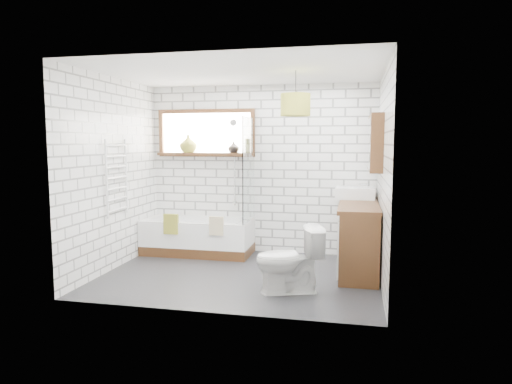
% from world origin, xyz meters
% --- Properties ---
extents(floor, '(3.40, 2.60, 0.01)m').
position_xyz_m(floor, '(0.00, 0.00, -0.01)').
color(floor, black).
rests_on(floor, ground).
extents(ceiling, '(3.40, 2.60, 0.01)m').
position_xyz_m(ceiling, '(0.00, 0.00, 2.50)').
color(ceiling, white).
rests_on(ceiling, ground).
extents(wall_back, '(3.40, 0.01, 2.50)m').
position_xyz_m(wall_back, '(0.00, 1.30, 1.25)').
color(wall_back, white).
rests_on(wall_back, ground).
extents(wall_front, '(3.40, 0.01, 2.50)m').
position_xyz_m(wall_front, '(0.00, -1.30, 1.25)').
color(wall_front, white).
rests_on(wall_front, ground).
extents(wall_left, '(0.01, 2.60, 2.50)m').
position_xyz_m(wall_left, '(-1.70, 0.00, 1.25)').
color(wall_left, white).
rests_on(wall_left, ground).
extents(wall_right, '(0.01, 2.60, 2.50)m').
position_xyz_m(wall_right, '(1.70, 0.00, 1.25)').
color(wall_right, white).
rests_on(wall_right, ground).
extents(window, '(1.52, 0.16, 0.68)m').
position_xyz_m(window, '(-0.85, 1.26, 1.80)').
color(window, '#351D0E').
rests_on(window, wall_back).
extents(towel_radiator, '(0.06, 0.52, 1.00)m').
position_xyz_m(towel_radiator, '(-1.66, 0.00, 1.20)').
color(towel_radiator, white).
rests_on(towel_radiator, wall_left).
extents(mirror_cabinet, '(0.16, 1.20, 0.70)m').
position_xyz_m(mirror_cabinet, '(1.62, 0.60, 1.65)').
color(mirror_cabinet, '#351D0E').
rests_on(mirror_cabinet, wall_right).
extents(shower_riser, '(0.02, 0.02, 1.30)m').
position_xyz_m(shower_riser, '(-0.40, 1.26, 1.35)').
color(shower_riser, silver).
rests_on(shower_riser, wall_back).
extents(bathtub, '(1.60, 0.71, 0.52)m').
position_xyz_m(bathtub, '(-0.89, 0.95, 0.26)').
color(bathtub, white).
rests_on(bathtub, floor).
extents(shower_screen, '(0.02, 0.72, 1.50)m').
position_xyz_m(shower_screen, '(-0.11, 0.95, 1.27)').
color(shower_screen, white).
rests_on(shower_screen, bathtub).
extents(towel_green, '(0.21, 0.06, 0.29)m').
position_xyz_m(towel_green, '(-1.17, 0.59, 0.50)').
color(towel_green, olive).
rests_on(towel_green, bathtub).
extents(towel_beige, '(0.20, 0.05, 0.26)m').
position_xyz_m(towel_beige, '(-0.49, 0.59, 0.50)').
color(towel_beige, '#C1B286').
rests_on(towel_beige, bathtub).
extents(vanity, '(0.50, 1.55, 0.89)m').
position_xyz_m(vanity, '(1.45, 0.52, 0.44)').
color(vanity, '#351D0E').
rests_on(vanity, floor).
extents(basin, '(0.53, 0.46, 0.15)m').
position_xyz_m(basin, '(1.39, 1.02, 0.96)').
color(basin, white).
rests_on(basin, vanity).
extents(tap, '(0.04, 0.04, 0.16)m').
position_xyz_m(tap, '(1.55, 1.02, 1.01)').
color(tap, silver).
rests_on(tap, vanity).
extents(toilet, '(0.63, 0.82, 0.74)m').
position_xyz_m(toilet, '(0.69, -0.53, 0.37)').
color(toilet, white).
rests_on(toilet, floor).
extents(vase_olive, '(0.27, 0.27, 0.27)m').
position_xyz_m(vase_olive, '(-1.13, 1.23, 1.62)').
color(vase_olive, olive).
rests_on(vase_olive, window).
extents(vase_dark, '(0.21, 0.21, 0.18)m').
position_xyz_m(vase_dark, '(-0.41, 1.23, 1.57)').
color(vase_dark, black).
rests_on(vase_dark, window).
extents(bottle, '(0.07, 0.07, 0.21)m').
position_xyz_m(bottle, '(-0.20, 1.23, 1.59)').
color(bottle, olive).
rests_on(bottle, window).
extents(pendant, '(0.35, 0.35, 0.26)m').
position_xyz_m(pendant, '(0.68, 0.01, 2.10)').
color(pendant, olive).
rests_on(pendant, ceiling).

